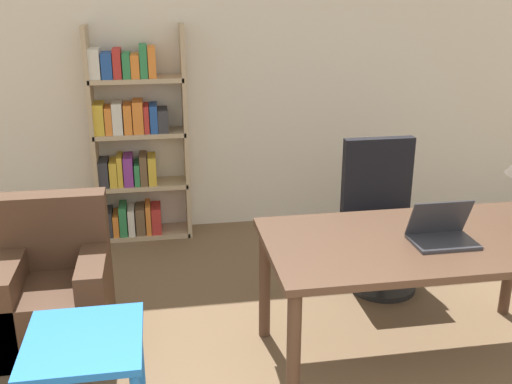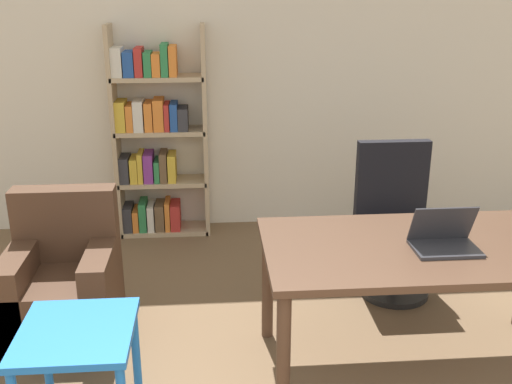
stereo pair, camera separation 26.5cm
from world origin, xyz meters
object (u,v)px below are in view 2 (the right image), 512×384
Objects in this scene: laptop at (444,239)px; office_chair at (395,224)px; bookshelf at (154,142)px; desk at (425,260)px; armchair at (64,287)px; side_table_blue at (77,345)px.

laptop is 1.05m from office_chair.
laptop is 0.19× the size of bookshelf.
desk is 2.00× the size of armchair.
armchair is 1.69m from bookshelf.
office_chair is (0.07, 1.00, -0.32)m from laptop.
desk is at bearing -52.78° from bookshelf.
office_chair is 1.21× the size of armchair.
side_table_blue is at bearing -169.84° from desk.
office_chair is 0.59× the size of bookshelf.
office_chair reaches higher than side_table_blue.
bookshelf is (0.46, 1.53, 0.53)m from armchair.
office_chair is at bearing 81.86° from desk.
office_chair is 2.31m from side_table_blue.
desk is 3.03× the size of side_table_blue.
armchair is at bearing -106.77° from bookshelf.
armchair is 0.49× the size of bookshelf.
desk is 0.17m from laptop.
side_table_blue is at bearing -73.07° from armchair.
desk is at bearing -15.67° from armchair.
bookshelf reaches higher than side_table_blue.
desk is at bearing 10.16° from side_table_blue.
armchair is (-0.27, 0.90, -0.16)m from side_table_blue.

